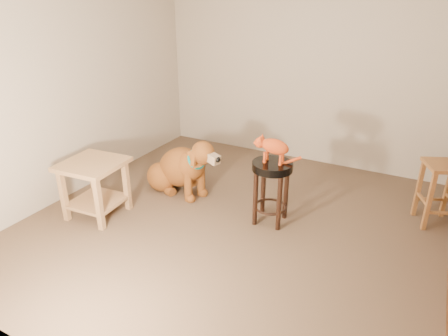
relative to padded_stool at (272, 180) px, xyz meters
The scene contains 7 objects.
floor 0.52m from the padded_stool, 94.45° to the right, with size 4.50×4.00×0.01m, color #4F3D2C.
room_shell 1.24m from the padded_stool, 94.45° to the right, with size 4.54×4.04×2.62m.
padded_stool is the anchor object (origin of this frame).
wood_stool 1.66m from the padded_stool, 26.77° to the left, with size 0.46×0.46×0.65m.
side_table 1.80m from the padded_stool, 156.41° to the right, with size 0.62×0.62×0.60m.
golden_retriever 1.19m from the padded_stool, behind, with size 1.16×0.70×0.77m.
tabby_kitten 0.35m from the padded_stool, behind, with size 0.46×0.19×0.29m.
Camera 1 is at (1.25, -3.11, 2.17)m, focal length 32.00 mm.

